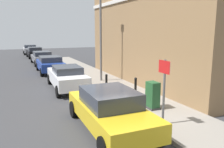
{
  "coord_description": "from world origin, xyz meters",
  "views": [
    {
      "loc": [
        -3.7,
        -8.18,
        3.37
      ],
      "look_at": [
        1.06,
        2.44,
        1.2
      ],
      "focal_mm": 36.44,
      "sensor_mm": 36.0,
      "label": 1
    }
  ],
  "objects": [
    {
      "name": "corner_building",
      "position": [
        6.69,
        4.45,
        4.59
      ],
      "size": [
        7.09,
        12.9,
        9.17
      ],
      "color": "olive",
      "rests_on": "ground"
    },
    {
      "name": "car_black",
      "position": [
        -0.77,
        23.19,
        0.73
      ],
      "size": [
        1.97,
        4.03,
        1.4
      ],
      "rotation": [
        0.0,
        0.0,
        1.6
      ],
      "color": "black",
      "rests_on": "ground"
    },
    {
      "name": "ground",
      "position": [
        0.0,
        0.0,
        0.0
      ],
      "size": [
        80.0,
        80.0,
        0.0
      ],
      "primitive_type": "plane",
      "color": "#38383A"
    },
    {
      "name": "lamppost",
      "position": [
        1.74,
        5.74,
        3.3
      ],
      "size": [
        0.2,
        0.44,
        5.72
      ],
      "color": "#59595B",
      "rests_on": "sidewalk"
    },
    {
      "name": "car_grey",
      "position": [
        -0.71,
        16.48,
        0.72
      ],
      "size": [
        2.0,
        4.47,
        1.35
      ],
      "rotation": [
        0.0,
        0.0,
        1.59
      ],
      "color": "slate",
      "rests_on": "ground"
    },
    {
      "name": "car_white",
      "position": [
        -0.75,
        4.97,
        0.74
      ],
      "size": [
        1.92,
        4.51,
        1.39
      ],
      "rotation": [
        0.0,
        0.0,
        1.54
      ],
      "color": "silver",
      "rests_on": "ground"
    },
    {
      "name": "utility_cabinet",
      "position": [
        1.66,
        -0.43,
        0.68
      ],
      "size": [
        0.46,
        0.61,
        1.15
      ],
      "color": "#1E4C28",
      "rests_on": "sidewalk"
    },
    {
      "name": "street_sign",
      "position": [
        1.03,
        -2.0,
        1.66
      ],
      "size": [
        0.08,
        0.6,
        2.3
      ],
      "color": "#59595B",
      "rests_on": "sidewalk"
    },
    {
      "name": "car_silver",
      "position": [
        -0.91,
        28.75,
        0.75
      ],
      "size": [
        2.04,
        4.09,
        1.41
      ],
      "rotation": [
        0.0,
        0.0,
        1.55
      ],
      "color": "#B7B7BC",
      "rests_on": "ground"
    },
    {
      "name": "car_yellow",
      "position": [
        -0.71,
        -1.33,
        0.74
      ],
      "size": [
        2.0,
        4.48,
        1.43
      ],
      "rotation": [
        0.0,
        0.0,
        1.56
      ],
      "color": "gold",
      "rests_on": "ground"
    },
    {
      "name": "sidewalk",
      "position": [
        1.88,
        6.0,
        0.07
      ],
      "size": [
        2.64,
        30.0,
        0.15
      ],
      "primitive_type": "cube",
      "color": "gray",
      "rests_on": "ground"
    },
    {
      "name": "bollard_near_cabinet",
      "position": [
        1.76,
        1.2,
        0.7
      ],
      "size": [
        0.14,
        0.14,
        1.04
      ],
      "color": "black",
      "rests_on": "sidewalk"
    },
    {
      "name": "car_blue",
      "position": [
        -0.75,
        11.04,
        0.74
      ],
      "size": [
        1.99,
        4.2,
        1.38
      ],
      "rotation": [
        0.0,
        0.0,
        1.56
      ],
      "color": "navy",
      "rests_on": "ground"
    },
    {
      "name": "bollard_far_kerb",
      "position": [
        0.81,
        2.6,
        0.7
      ],
      "size": [
        0.14,
        0.14,
        1.04
      ],
      "color": "black",
      "rests_on": "sidewalk"
    }
  ]
}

